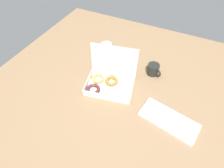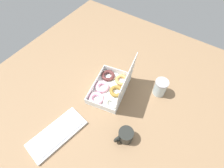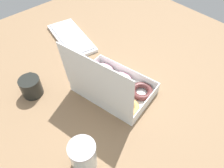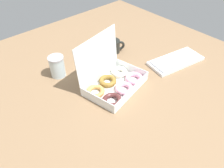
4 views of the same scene
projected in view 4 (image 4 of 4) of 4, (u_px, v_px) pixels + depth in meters
The scene contains 5 objects.
ground_plane at pixel (114, 84), 123.79cm from camera, with size 180.00×180.00×2.00cm, color #8A6A4B.
donut_box at pixel (114, 81), 119.13cm from camera, with size 37.43×30.13×27.43cm.
keyboard at pixel (176, 61), 137.72cm from camera, with size 37.45×21.69×2.20cm.
coffee_mug at pixel (114, 46), 144.70cm from camera, with size 11.71×9.02×8.50cm.
glass_jar at pixel (57, 66), 124.39cm from camera, with size 8.91×8.91×12.67cm.
Camera 4 is at (-62.63, -68.49, 80.92)cm, focal length 35.00 mm.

